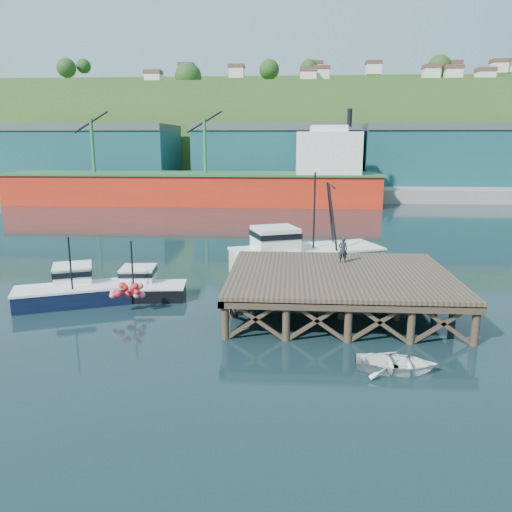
# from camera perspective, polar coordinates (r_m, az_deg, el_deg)

# --- Properties ---
(ground) EXTENTS (300.00, 300.00, 0.00)m
(ground) POSITION_cam_1_polar(r_m,az_deg,el_deg) (28.22, -1.87, -5.82)
(ground) COLOR black
(ground) RESTS_ON ground
(wharf) EXTENTS (12.00, 10.00, 2.62)m
(wharf) POSITION_cam_1_polar(r_m,az_deg,el_deg) (27.47, 9.56, -2.29)
(wharf) COLOR brown
(wharf) RESTS_ON ground
(far_quay) EXTENTS (160.00, 40.00, 2.00)m
(far_quay) POSITION_cam_1_polar(r_m,az_deg,el_deg) (96.96, 2.36, 8.07)
(far_quay) COLOR gray
(far_quay) RESTS_ON ground
(warehouse_left) EXTENTS (32.00, 16.00, 9.00)m
(warehouse_left) POSITION_cam_1_polar(r_m,az_deg,el_deg) (99.11, -18.75, 10.71)
(warehouse_left) COLOR #174B4F
(warehouse_left) RESTS_ON far_quay
(warehouse_mid) EXTENTS (28.00, 16.00, 9.00)m
(warehouse_mid) POSITION_cam_1_polar(r_m,az_deg,el_deg) (91.67, 2.30, 11.24)
(warehouse_mid) COLOR #174B4F
(warehouse_mid) RESTS_ON far_quay
(warehouse_right) EXTENTS (30.00, 16.00, 9.00)m
(warehouse_right) POSITION_cam_1_polar(r_m,az_deg,el_deg) (95.59, 20.90, 10.49)
(warehouse_right) COLOR #174B4F
(warehouse_right) RESTS_ON far_quay
(cargo_ship) EXTENTS (55.50, 10.00, 13.75)m
(cargo_ship) POSITION_cam_1_polar(r_m,az_deg,el_deg) (75.65, -4.61, 8.46)
(cargo_ship) COLOR red
(cargo_ship) RESTS_ON ground
(hillside) EXTENTS (220.00, 50.00, 22.00)m
(hillside) POSITION_cam_1_polar(r_m,az_deg,el_deg) (126.64, 2.81, 13.71)
(hillside) COLOR #2D511E
(hillside) RESTS_ON ground
(boat_navy) EXTENTS (6.80, 4.73, 4.00)m
(boat_navy) POSITION_cam_1_polar(r_m,az_deg,el_deg) (30.58, -20.15, -3.57)
(boat_navy) COLOR black
(boat_navy) RESTS_ON ground
(boat_black) EXTENTS (6.03, 5.04, 3.61)m
(boat_black) POSITION_cam_1_polar(r_m,az_deg,el_deg) (30.55, -13.52, -3.41)
(boat_black) COLOR black
(boat_black) RESTS_ON ground
(trawler) EXTENTS (11.21, 7.36, 7.07)m
(trawler) POSITION_cam_1_polar(r_m,az_deg,el_deg) (35.28, 5.40, 0.39)
(trawler) COLOR beige
(trawler) RESTS_ON ground
(dinghy) EXTENTS (3.44, 2.61, 0.67)m
(dinghy) POSITION_cam_1_polar(r_m,az_deg,el_deg) (21.33, 15.71, -11.71)
(dinghy) COLOR white
(dinghy) RESTS_ON ground
(dockworker) EXTENTS (0.57, 0.40, 1.52)m
(dockworker) POSITION_cam_1_polar(r_m,az_deg,el_deg) (29.65, 9.89, 0.69)
(dockworker) COLOR black
(dockworker) RESTS_ON wharf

